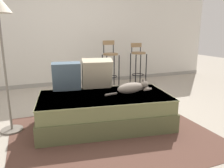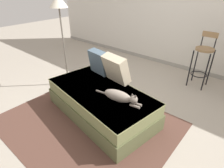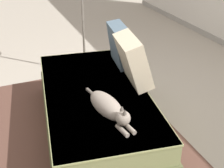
{
  "view_description": "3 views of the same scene",
  "coord_description": "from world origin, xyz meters",
  "px_view_note": "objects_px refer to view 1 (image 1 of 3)",
  "views": [
    {
      "loc": [
        -0.96,
        -3.1,
        1.31
      ],
      "look_at": [
        0.15,
        -0.3,
        0.56
      ],
      "focal_mm": 35.0,
      "sensor_mm": 36.0,
      "label": 1
    },
    {
      "loc": [
        1.72,
        -2.16,
        1.91
      ],
      "look_at": [
        0.15,
        -0.3,
        0.56
      ],
      "focal_mm": 30.0,
      "sensor_mm": 36.0,
      "label": 2
    },
    {
      "loc": [
        2.29,
        -1.2,
        1.84
      ],
      "look_at": [
        0.15,
        -0.3,
        0.56
      ],
      "focal_mm": 50.0,
      "sensor_mm": 36.0,
      "label": 3
    }
  ],
  "objects_px": {
    "couch": "(105,110)",
    "cat": "(132,88)",
    "throw_pillow_corner": "(67,76)",
    "bar_stool_near_window": "(110,61)",
    "bar_stool_by_doorway": "(138,59)",
    "throw_pillow_middle": "(97,74)"
  },
  "relations": [
    {
      "from": "throw_pillow_corner",
      "to": "bar_stool_near_window",
      "type": "bearing_deg",
      "value": 50.33
    },
    {
      "from": "couch",
      "to": "bar_stool_near_window",
      "type": "distance_m",
      "value": 2.21
    },
    {
      "from": "throw_pillow_corner",
      "to": "bar_stool_by_doorway",
      "type": "relative_size",
      "value": 0.43
    },
    {
      "from": "bar_stool_near_window",
      "to": "bar_stool_by_doorway",
      "type": "xyz_separation_m",
      "value": [
        0.73,
        -0.0,
        -0.0
      ]
    },
    {
      "from": "couch",
      "to": "throw_pillow_corner",
      "type": "bearing_deg",
      "value": 134.76
    },
    {
      "from": "bar_stool_near_window",
      "to": "bar_stool_by_doorway",
      "type": "height_order",
      "value": "bar_stool_near_window"
    },
    {
      "from": "throw_pillow_middle",
      "to": "bar_stool_near_window",
      "type": "bearing_deg",
      "value": 62.41
    },
    {
      "from": "cat",
      "to": "bar_stool_near_window",
      "type": "xyz_separation_m",
      "value": [
        0.46,
        2.03,
        0.1
      ]
    },
    {
      "from": "couch",
      "to": "bar_stool_by_doorway",
      "type": "distance_m",
      "value": 2.58
    },
    {
      "from": "couch",
      "to": "cat",
      "type": "distance_m",
      "value": 0.5
    },
    {
      "from": "couch",
      "to": "bar_stool_by_doorway",
      "type": "bearing_deg",
      "value": 51.43
    },
    {
      "from": "couch",
      "to": "throw_pillow_middle",
      "type": "distance_m",
      "value": 0.58
    },
    {
      "from": "cat",
      "to": "bar_stool_near_window",
      "type": "relative_size",
      "value": 0.69
    },
    {
      "from": "throw_pillow_middle",
      "to": "bar_stool_by_doorway",
      "type": "bearing_deg",
      "value": 45.92
    },
    {
      "from": "couch",
      "to": "bar_stool_near_window",
      "type": "relative_size",
      "value": 1.77
    },
    {
      "from": "bar_stool_near_window",
      "to": "couch",
      "type": "bearing_deg",
      "value": -113.41
    },
    {
      "from": "couch",
      "to": "cat",
      "type": "bearing_deg",
      "value": -5.36
    },
    {
      "from": "throw_pillow_corner",
      "to": "bar_stool_near_window",
      "type": "height_order",
      "value": "bar_stool_near_window"
    },
    {
      "from": "throw_pillow_corner",
      "to": "cat",
      "type": "relative_size",
      "value": 0.58
    },
    {
      "from": "cat",
      "to": "bar_stool_by_doorway",
      "type": "bearing_deg",
      "value": 59.75
    },
    {
      "from": "couch",
      "to": "throw_pillow_corner",
      "type": "height_order",
      "value": "throw_pillow_corner"
    },
    {
      "from": "throw_pillow_corner",
      "to": "bar_stool_near_window",
      "type": "distance_m",
      "value": 2.02
    }
  ]
}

